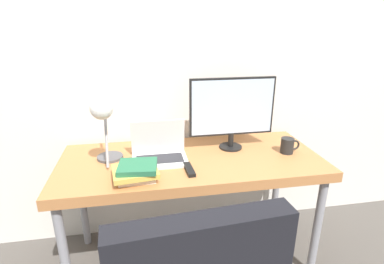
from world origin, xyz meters
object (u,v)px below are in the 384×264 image
(laptop, at_px, (159,152))
(book_stack, at_px, (136,171))
(monitor, at_px, (232,109))
(mug, at_px, (288,146))
(desk_lamp, at_px, (103,119))

(laptop, height_order, book_stack, laptop)
(monitor, xyz_separation_m, book_stack, (-0.61, -0.33, -0.22))
(monitor, xyz_separation_m, mug, (0.33, -0.14, -0.21))
(book_stack, xyz_separation_m, mug, (0.94, 0.18, 0.00))
(monitor, bearing_deg, mug, -23.57)
(monitor, xyz_separation_m, desk_lamp, (-0.77, -0.16, 0.03))
(desk_lamp, relative_size, mug, 3.36)
(monitor, relative_size, book_stack, 2.19)
(laptop, xyz_separation_m, monitor, (0.48, 0.10, 0.21))
(desk_lamp, xyz_separation_m, mug, (1.10, 0.02, -0.24))
(monitor, distance_m, book_stack, 0.73)
(book_stack, bearing_deg, laptop, 58.54)
(mug, bearing_deg, desk_lamp, -179.16)
(monitor, relative_size, mug, 4.39)
(laptop, bearing_deg, book_stack, -121.46)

